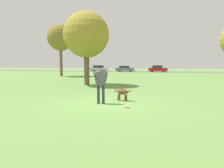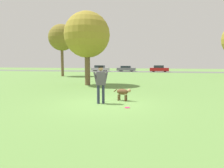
# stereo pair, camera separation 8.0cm
# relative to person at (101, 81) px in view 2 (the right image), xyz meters

# --- Properties ---
(ground_plane) EXTENTS (120.00, 120.00, 0.00)m
(ground_plane) POSITION_rel_person_xyz_m (0.20, -0.02, -1.06)
(ground_plane) COLOR #608C42
(far_road_strip) EXTENTS (120.00, 6.00, 0.01)m
(far_road_strip) POSITION_rel_person_xyz_m (0.20, 34.83, -1.06)
(far_road_strip) COLOR #5B5B59
(far_road_strip) RESTS_ON ground_plane
(person) EXTENTS (0.67, 0.41, 1.78)m
(person) POSITION_rel_person_xyz_m (0.00, 0.00, 0.00)
(person) COLOR #2D334C
(person) RESTS_ON ground_plane
(dog) EXTENTS (0.97, 0.47, 0.64)m
(dog) POSITION_rel_person_xyz_m (0.90, 0.93, -0.62)
(dog) COLOR brown
(dog) RESTS_ON ground_plane
(frisbee) EXTENTS (0.23, 0.23, 0.02)m
(frisbee) POSITION_rel_person_xyz_m (1.38, -0.60, -1.06)
(frisbee) COLOR #E52366
(frisbee) RESTS_ON ground_plane
(tree_far_left) EXTENTS (3.72, 3.72, 7.37)m
(tree_far_left) POSITION_rel_person_xyz_m (-11.05, 17.33, 4.40)
(tree_far_left) COLOR brown
(tree_far_left) RESTS_ON ground_plane
(tree_near_left) EXTENTS (3.91, 3.91, 6.28)m
(tree_near_left) POSITION_rel_person_xyz_m (-3.46, 7.40, 3.23)
(tree_near_left) COLOR brown
(tree_near_left) RESTS_ON ground_plane
(parked_car_silver) EXTENTS (4.05, 1.79, 1.35)m
(parked_car_silver) POSITION_rel_person_xyz_m (-10.86, 35.07, -0.41)
(parked_car_silver) COLOR #B7B7BC
(parked_car_silver) RESTS_ON ground_plane
(parked_car_grey) EXTENTS (4.11, 1.73, 1.25)m
(parked_car_grey) POSITION_rel_person_xyz_m (-4.77, 35.17, -0.44)
(parked_car_grey) COLOR slate
(parked_car_grey) RESTS_ON ground_plane
(parked_car_red) EXTENTS (3.96, 1.82, 1.39)m
(parked_car_red) POSITION_rel_person_xyz_m (2.39, 34.58, -0.39)
(parked_car_red) COLOR red
(parked_car_red) RESTS_ON ground_plane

